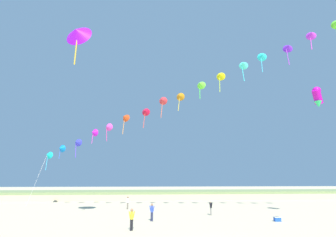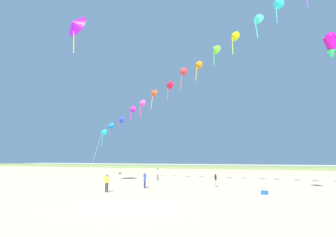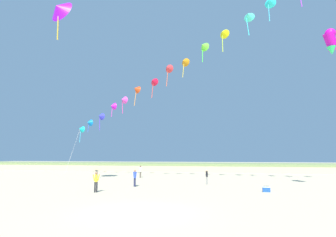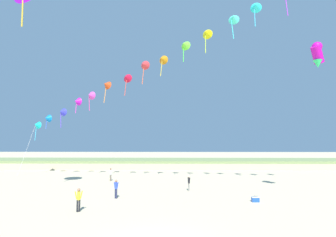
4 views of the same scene
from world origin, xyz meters
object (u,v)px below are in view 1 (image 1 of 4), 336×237
large_kite_mid_trail (77,33)px  beach_cooler (277,219)px  person_near_right (152,211)px  large_kite_low_lead (317,96)px  person_mid_center (128,202)px  person_far_left (132,218)px  person_near_left (211,207)px

large_kite_mid_trail → beach_cooler: (18.90, 1.45, -17.19)m
person_near_right → large_kite_low_lead: bearing=-2.8°
person_mid_center → person_far_left: (1.21, -14.39, 0.01)m
person_near_left → large_kite_low_lead: (10.76, -4.28, 11.42)m
large_kite_low_lead → beach_cooler: size_ratio=3.87×
person_near_left → person_mid_center: 11.40m
person_far_left → large_kite_low_lead: size_ratio=0.72×
person_near_left → person_far_left: (-8.10, -7.81, 0.05)m
person_near_right → beach_cooler: bearing=-5.4°
person_near_right → person_far_left: (-1.65, -4.36, 0.01)m
person_near_right → beach_cooler: (11.51, -1.08, -0.70)m
person_near_left → person_near_right: person_near_right is taller
person_near_right → beach_cooler: person_near_right is taller
person_far_left → beach_cooler: (13.16, 3.28, -0.71)m
person_far_left → large_kite_low_lead: 22.30m
large_kite_mid_trail → beach_cooler: size_ratio=7.88×
person_far_left → person_mid_center: bearing=94.8°
person_mid_center → person_far_left: bearing=-85.2°
person_near_right → beach_cooler: 11.58m
person_near_right → person_far_left: bearing=-110.7°
person_near_left → large_kite_low_lead: large_kite_low_lead is taller
person_near_left → beach_cooler: bearing=-41.8°
beach_cooler → person_mid_center: bearing=142.3°
large_kite_low_lead → person_far_left: bearing=-169.4°
person_near_left → large_kite_mid_trail: size_ratio=0.33×
large_kite_low_lead → large_kite_mid_trail: 25.18m
large_kite_low_lead → large_kite_mid_trail: (-24.59, -1.70, 5.11)m
person_near_left → person_mid_center: person_mid_center is taller
person_near_left → person_near_right: bearing=-151.9°
large_kite_low_lead → large_kite_mid_trail: bearing=-176.0°
person_mid_center → person_near_left: bearing=-35.3°
person_mid_center → beach_cooler: size_ratio=2.74×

